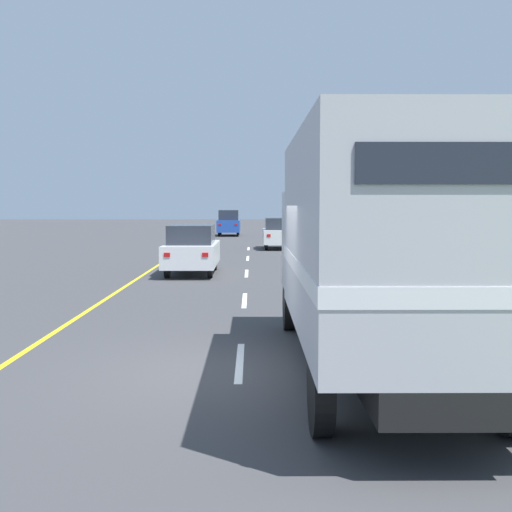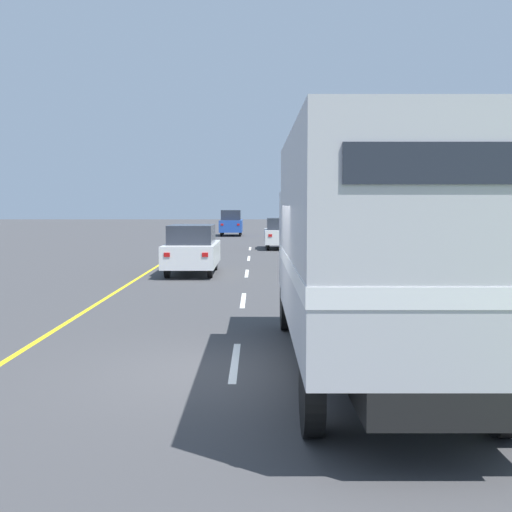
{
  "view_description": "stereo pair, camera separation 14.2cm",
  "coord_description": "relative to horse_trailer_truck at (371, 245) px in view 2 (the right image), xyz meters",
  "views": [
    {
      "loc": [
        0.2,
        -9.47,
        2.51
      ],
      "look_at": [
        0.3,
        6.86,
        1.2
      ],
      "focal_mm": 45.0,
      "sensor_mm": 36.0,
      "label": 1
    },
    {
      "loc": [
        0.34,
        -9.47,
        2.51
      ],
      "look_at": [
        0.3,
        6.86,
        1.2
      ],
      "focal_mm": 45.0,
      "sensor_mm": 36.0,
      "label": 2
    }
  ],
  "objects": [
    {
      "name": "edge_line_yellow",
      "position": [
        -5.67,
        19.19,
        -1.93
      ],
      "size": [
        0.12,
        66.81,
        0.01
      ],
      "primitive_type": "cube",
      "color": "yellow",
      "rests_on": "ground"
    },
    {
      "name": "lead_car_blue_ahead",
      "position": [
        -3.63,
        42.55,
        -0.91
      ],
      "size": [
        1.8,
        4.1,
        2.07
      ],
      "color": "black",
      "rests_on": "ground"
    },
    {
      "name": "highway_sign",
      "position": [
        3.7,
        5.02,
        -0.06
      ],
      "size": [
        2.04,
        0.09,
        2.95
      ],
      "color": "#9E9EA3",
      "rests_on": "ground"
    },
    {
      "name": "ground_plane",
      "position": [
        -1.97,
        0.26,
        -1.94
      ],
      "size": [
        200.0,
        200.0,
        0.0
      ],
      "primitive_type": "plane",
      "color": "#3D3D3F"
    },
    {
      "name": "centre_dash_farthest",
      "position": [
        -1.97,
        27.29,
        -1.93
      ],
      "size": [
        0.12,
        2.6,
        0.01
      ],
      "primitive_type": "cube",
      "color": "white",
      "rests_on": "ground"
    },
    {
      "name": "roadside_tree_mid",
      "position": [
        6.66,
        16.51,
        2.01
      ],
      "size": [
        4.61,
        4.61,
        6.25
      ],
      "color": "#4C3823",
      "rests_on": "ground"
    },
    {
      "name": "centre_dash_mid_b",
      "position": [
        -1.97,
        14.09,
        -1.93
      ],
      "size": [
        0.12,
        2.6,
        0.01
      ],
      "primitive_type": "cube",
      "color": "white",
      "rests_on": "ground"
    },
    {
      "name": "centre_dash_far",
      "position": [
        -1.97,
        20.69,
        -1.93
      ],
      "size": [
        0.12,
        2.6,
        0.01
      ],
      "primitive_type": "cube",
      "color": "white",
      "rests_on": "ground"
    },
    {
      "name": "centre_dash_mid_a",
      "position": [
        -1.97,
        7.49,
        -1.93
      ],
      "size": [
        0.12,
        2.6,
        0.01
      ],
      "primitive_type": "cube",
      "color": "white",
      "rests_on": "ground"
    },
    {
      "name": "centre_dash_near",
      "position": [
        -1.97,
        0.89,
        -1.93
      ],
      "size": [
        0.12,
        2.6,
        0.01
      ],
      "primitive_type": "cube",
      "color": "white",
      "rests_on": "ground"
    },
    {
      "name": "lead_car_white",
      "position": [
        -3.94,
        13.94,
        -1.02
      ],
      "size": [
        1.8,
        4.3,
        1.79
      ],
      "color": "black",
      "rests_on": "ground"
    },
    {
      "name": "lead_car_white_ahead",
      "position": [
        -0.24,
        27.16,
        -1.04
      ],
      "size": [
        1.8,
        3.92,
        1.76
      ],
      "color": "black",
      "rests_on": "ground"
    },
    {
      "name": "horse_trailer_truck",
      "position": [
        0.0,
        0.0,
        0.0
      ],
      "size": [
        2.4,
        7.98,
        3.45
      ],
      "color": "black",
      "rests_on": "ground"
    }
  ]
}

